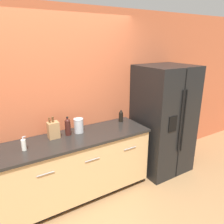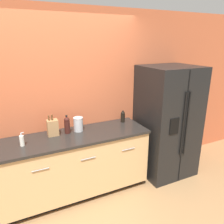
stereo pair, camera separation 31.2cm
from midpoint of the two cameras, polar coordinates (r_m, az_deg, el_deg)
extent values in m
cube|color=#BC5B38|center=(3.15, -17.68, 1.65)|extent=(10.00, 0.05, 2.60)
cube|color=black|center=(3.44, -15.24, -20.32)|extent=(2.42, 0.54, 0.09)
cube|color=tan|center=(3.15, -15.70, -14.35)|extent=(2.46, 0.62, 0.80)
cube|color=black|center=(2.94, -16.32, -7.58)|extent=(2.49, 0.64, 0.03)
cylinder|color=#99999E|center=(2.72, -20.26, -15.05)|extent=(0.20, 0.01, 0.01)
cylinder|color=#99999E|center=(2.85, -8.37, -12.34)|extent=(0.20, 0.01, 0.01)
cylinder|color=#99999E|center=(3.10, 1.83, -9.54)|extent=(0.20, 0.01, 0.01)
cube|color=black|center=(3.70, 10.90, -2.02)|extent=(0.85, 0.76, 1.79)
cube|color=black|center=(3.45, 15.16, -3.85)|extent=(0.01, 0.01, 1.75)
cylinder|color=black|center=(3.38, 15.05, -2.64)|extent=(0.02, 0.02, 0.98)
cylinder|color=black|center=(3.43, 15.86, -2.41)|extent=(0.02, 0.02, 0.98)
cube|color=black|center=(3.28, 13.01, -3.11)|extent=(0.16, 0.01, 0.24)
cube|color=#A87A4C|center=(3.00, -17.98, -4.58)|extent=(0.14, 0.11, 0.22)
cylinder|color=brown|center=(2.96, -19.06, -2.01)|extent=(0.02, 0.03, 0.07)
cylinder|color=brown|center=(2.93, -18.90, -2.32)|extent=(0.02, 0.03, 0.06)
cylinder|color=brown|center=(2.96, -18.33, -1.85)|extent=(0.01, 0.03, 0.07)
cylinder|color=brown|center=(2.93, -18.18, -1.93)|extent=(0.02, 0.04, 0.09)
cylinder|color=#3D1914|center=(3.04, -14.36, -4.31)|extent=(0.08, 0.08, 0.18)
sphere|color=#3D1914|center=(3.00, -14.51, -2.46)|extent=(0.07, 0.07, 0.07)
cylinder|color=#3D1914|center=(3.00, -14.54, -2.14)|extent=(0.02, 0.02, 0.06)
cylinder|color=black|center=(2.99, -14.60, -1.44)|extent=(0.03, 0.03, 0.02)
cylinder|color=silver|center=(2.82, -25.08, -7.86)|extent=(0.05, 0.05, 0.13)
cylinder|color=#B2B2B5|center=(2.79, -25.31, -6.29)|extent=(0.02, 0.02, 0.04)
cylinder|color=#B2B2B5|center=(2.79, -25.03, -5.91)|extent=(0.03, 0.01, 0.01)
cylinder|color=black|center=(3.44, -0.25, -1.53)|extent=(0.07, 0.07, 0.13)
sphere|color=black|center=(3.42, -0.25, -0.32)|extent=(0.06, 0.06, 0.06)
cylinder|color=black|center=(3.41, -0.25, -0.15)|extent=(0.02, 0.02, 0.04)
cylinder|color=black|center=(3.41, -0.25, 0.29)|extent=(0.02, 0.02, 0.01)
cylinder|color=#B7B7BA|center=(3.10, -11.58, -3.64)|extent=(0.13, 0.13, 0.19)
cylinder|color=#B7B7BA|center=(3.06, -11.69, -1.90)|extent=(0.14, 0.14, 0.01)
sphere|color=#B7B7BA|center=(3.06, -11.71, -1.69)|extent=(0.02, 0.02, 0.02)
camera|label=1|loc=(0.16, -92.86, -0.93)|focal=35.00mm
camera|label=2|loc=(0.16, 87.14, 0.93)|focal=35.00mm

